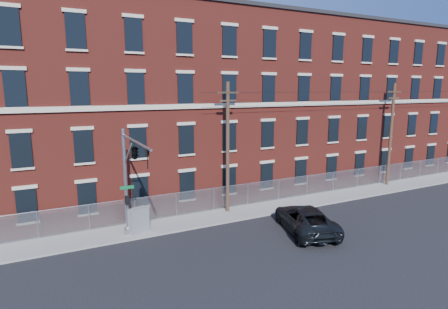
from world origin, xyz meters
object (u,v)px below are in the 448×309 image
pickup_truck (305,219)px  utility_pole_near (228,145)px  traffic_signal_mast (132,162)px  utility_cabinet (138,220)px

pickup_truck → utility_pole_near: bearing=-45.5°
utility_pole_near → pickup_truck: size_ratio=1.60×
traffic_signal_mast → utility_cabinet: bearing=72.6°
traffic_signal_mast → pickup_truck: bearing=-12.3°
utility_pole_near → utility_cabinet: utility_pole_near is taller
utility_pole_near → utility_cabinet: 8.60m
traffic_signal_mast → utility_pole_near: utility_pole_near is taller
pickup_truck → utility_cabinet: size_ratio=3.75×
traffic_signal_mast → utility_pole_near: bearing=23.1°
utility_pole_near → pickup_truck: utility_pole_near is taller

